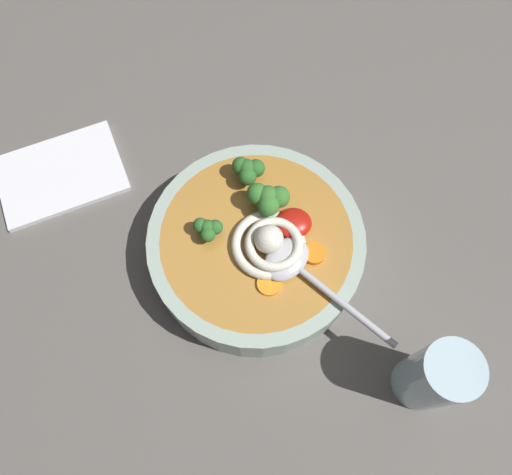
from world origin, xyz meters
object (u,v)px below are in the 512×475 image
Objects in this scene: soup_bowl at (256,247)px; folded_napkin at (61,174)px; soup_spoon at (296,266)px; noodle_pile at (270,243)px; drinking_glass at (434,377)px.

soup_bowl is 29.43cm from folded_napkin.
soup_spoon reaches higher than folded_napkin.
noodle_pile is at bearing 178.09° from soup_spoon.
folded_napkin is (-43.74, 30.31, -5.62)cm from drinking_glass.
soup_bowl is at bearing 139.49° from noodle_pile.
soup_spoon is at bearing 136.34° from drinking_glass.
folded_napkin is (-27.60, 14.67, -6.70)cm from noodle_pile.
noodle_pile is at bearing -27.99° from folded_napkin.
noodle_pile is 3.95cm from soup_spoon.
drinking_glass is 53.51cm from folded_napkin.
drinking_glass reaches higher than soup_spoon.
drinking_glass reaches higher than soup_bowl.
soup_spoon is at bearing -44.27° from soup_bowl.
soup_bowl is at bearing -180.00° from soup_spoon.
noodle_pile is 0.65× the size of soup_spoon.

